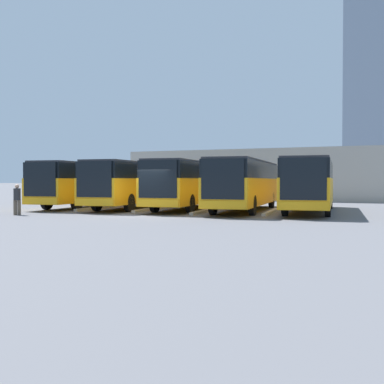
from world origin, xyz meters
The scene contains 13 objects.
ground_plane centered at (0.00, 0.00, 0.00)m, with size 600.00×600.00×0.00m, color #5B5B60.
bus_0 centered at (-7.76, -6.68, 1.75)m, with size 3.80×12.72×3.12m.
curb_divider_0 centered at (-5.82, -4.82, 0.07)m, with size 0.24×6.07×0.15m, color #B2B2AD.
bus_1 centered at (-3.88, -6.05, 1.75)m, with size 3.80×12.72×3.12m.
curb_divider_1 centered at (-1.94, -4.20, 0.07)m, with size 0.24×6.07×0.15m, color #B2B2AD.
bus_2 centered at (0.00, -6.54, 1.75)m, with size 3.80×12.72×3.12m.
curb_divider_2 centered at (1.94, -4.68, 0.07)m, with size 0.24×6.07×0.15m, color #B2B2AD.
bus_3 centered at (3.88, -6.22, 1.75)m, with size 3.80×12.72×3.12m.
curb_divider_3 centered at (5.82, -4.37, 0.07)m, with size 0.24×6.07×0.15m, color #B2B2AD.
bus_4 centered at (7.76, -6.25, 1.75)m, with size 3.80×12.72×3.12m.
pedestrian centered at (6.59, 2.37, 0.91)m, with size 0.52×0.52×1.69m.
station_building centered at (0.00, -26.34, 2.48)m, with size 25.78×14.07×4.90m.
office_tower centered at (-0.27, -191.51, 39.07)m, with size 15.88×15.88×79.35m.
Camera 1 is at (-12.48, 22.87, 1.88)m, focal length 45.00 mm.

